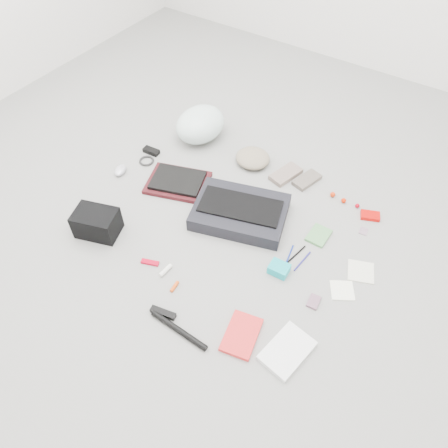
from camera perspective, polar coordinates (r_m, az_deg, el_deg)
The scene contains 33 objects.
ground_plane at distance 2.32m, azimuth 0.00°, elevation -0.81°, with size 4.00×4.00×0.00m, color gray.
messenger_bag at distance 2.35m, azimuth 2.11°, elevation 1.56°, with size 0.49×0.35×0.08m, color black.
bag_flap at distance 2.31m, azimuth 2.15°, elevation 2.34°, with size 0.43×0.20×0.01m, color black.
laptop_sleeve at distance 2.56m, azimuth -6.04°, elevation 5.37°, with size 0.35×0.26×0.02m, color #401014.
laptop at distance 2.55m, azimuth -6.08°, elevation 5.72°, with size 0.29×0.21×0.02m, color black.
bike_helmet at distance 2.83m, azimuth -3.12°, elevation 12.87°, with size 0.28×0.34×0.21m, color white.
beanie at distance 2.68m, azimuth 3.77°, elevation 8.59°, with size 0.21×0.20×0.07m, color gray.
mitten_left at distance 2.62m, azimuth 8.07°, elevation 6.44°, with size 0.10×0.20×0.03m, color gray.
mitten_right at distance 2.61m, azimuth 10.76°, elevation 5.68°, with size 0.09×0.17×0.03m, color #625850.
power_brick at distance 2.80m, azimuth -9.48°, elevation 9.38°, with size 0.10×0.05×0.03m, color black.
cable_coil at distance 2.74m, azimuth -10.09°, elevation 8.13°, with size 0.09×0.09×0.01m, color black.
mouse at distance 2.69m, azimuth -13.39°, elevation 6.86°, with size 0.06×0.10×0.04m, color #ADADB8.
camera_bag at distance 2.35m, azimuth -16.27°, elevation 0.14°, with size 0.22×0.15×0.14m, color black.
multitool at distance 2.21m, azimuth -9.64°, elevation -4.97°, with size 0.09×0.03×0.01m, color #A10017.
toiletry_tube_white at distance 2.16m, azimuth -7.63°, elevation -6.01°, with size 0.02×0.02×0.08m, color silver.
toiletry_tube_orange at distance 2.11m, azimuth -6.49°, elevation -8.12°, with size 0.02×0.02×0.06m, color #CF430C.
u_lock at distance 2.04m, azimuth -7.96°, elevation -11.42°, with size 0.12×0.03×0.02m, color black.
bike_pump at distance 1.99m, azimuth -5.92°, elevation -13.63°, with size 0.03×0.03×0.30m, color black.
book_red at distance 1.97m, azimuth 2.29°, elevation -14.25°, with size 0.14×0.21×0.02m, color red.
book_white at distance 1.95m, azimuth 8.25°, elevation -16.05°, with size 0.15×0.23×0.02m, color silver.
notepad at distance 2.34m, azimuth 12.26°, elevation -1.47°, with size 0.10×0.13×0.02m, color #4D894B.
pen_blue at distance 2.23m, azimuth 8.52°, elevation -4.09°, with size 0.01×0.01×0.14m, color navy.
pen_black at distance 2.24m, azimuth 9.41°, elevation -3.94°, with size 0.01×0.01×0.15m, color black.
pen_navy at distance 2.22m, azimuth 10.19°, elevation -4.80°, with size 0.01×0.01×0.15m, color navy.
accordion_wallet at distance 2.15m, azimuth 7.19°, elevation -5.83°, with size 0.10×0.08×0.05m, color #0DABB5.
card_deck at distance 2.10m, azimuth 11.63°, elevation -9.91°, with size 0.05×0.07×0.01m, color #7B5468.
napkin_top at distance 2.25m, azimuth 17.44°, elevation -5.95°, with size 0.13×0.13×0.01m, color beige.
napkin_bottom at distance 2.16m, azimuth 15.18°, elevation -8.37°, with size 0.11×0.11×0.01m, color white.
lollipop_a at distance 2.55m, azimuth 14.02°, elevation 3.76°, with size 0.03×0.03×0.03m, color red.
lollipop_b at distance 2.53m, azimuth 15.36°, elevation 2.97°, with size 0.03×0.03×0.03m, color red.
lollipop_c at distance 2.53m, azimuth 17.02°, elevation 2.29°, with size 0.02×0.02×0.02m, color #A1000F.
altoids_tin at distance 2.50m, azimuth 18.55°, elevation 1.04°, with size 0.10×0.06×0.02m, color #B60905.
stamp_sheet at distance 2.42m, azimuth 17.77°, elevation -0.90°, with size 0.04×0.05×0.00m, color gray.
Camera 1 is at (0.82, -1.24, 1.77)m, focal length 35.00 mm.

